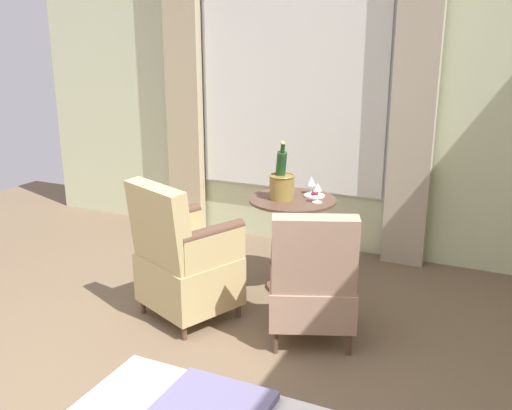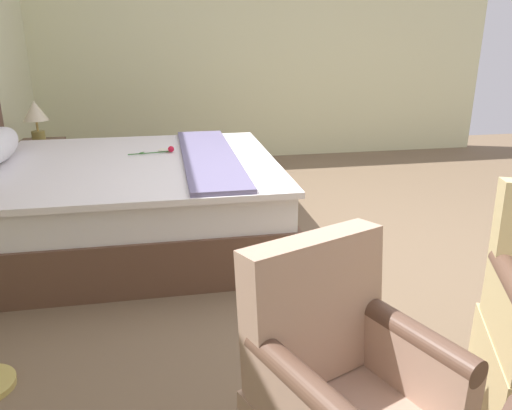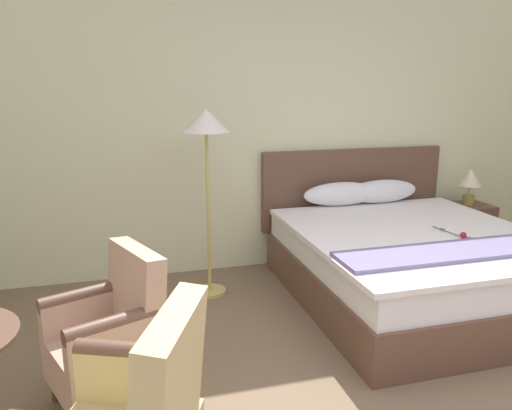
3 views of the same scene
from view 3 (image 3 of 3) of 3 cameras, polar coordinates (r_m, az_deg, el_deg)
name	(u,v)px [view 3 (image 3 of 3)]	position (r m, az deg, el deg)	size (l,w,h in m)	color
wall_headboard_side	(276,110)	(4.93, 2.31, 10.77)	(6.76, 0.12, 3.09)	beige
bed	(406,259)	(4.47, 16.78, -5.92)	(1.95, 2.25, 1.15)	brown
nightstand	(465,230)	(5.80, 22.79, -2.61)	(0.49, 0.40, 0.55)	brown
bedside_lamp	(470,181)	(5.68, 23.30, 2.58)	(0.23, 0.23, 0.39)	olive
floor_lamp_brass	(206,138)	(4.14, -5.68, 7.64)	(0.38, 0.38, 1.60)	tan
armchair_by_window	(110,338)	(3.00, -16.33, -14.34)	(0.71, 0.70, 0.92)	brown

